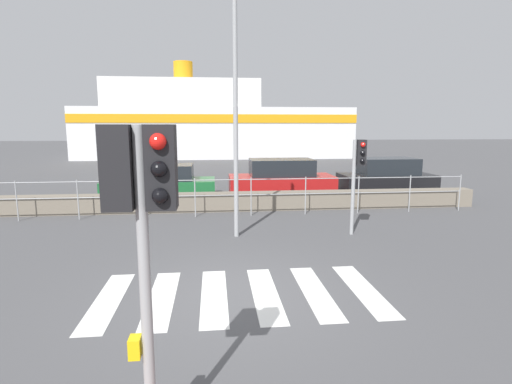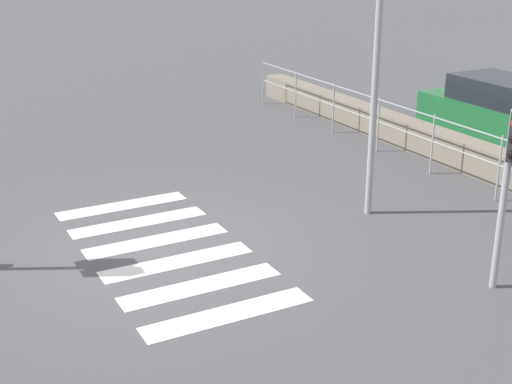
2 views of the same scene
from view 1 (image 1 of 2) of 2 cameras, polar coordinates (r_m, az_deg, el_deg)
name	(u,v)px [view 1 (image 1 of 2)]	position (r m, az deg, el deg)	size (l,w,h in m)	color
ground_plane	(233,295)	(7.25, -3.33, -14.49)	(160.00, 160.00, 0.00)	#4C4C4F
crosswalk	(240,295)	(7.25, -2.33, -14.43)	(4.95, 2.40, 0.01)	silver
seawall	(223,202)	(14.04, -4.77, -1.39)	(18.33, 0.55, 0.64)	slate
harbor_fence	(223,191)	(13.09, -4.70, 0.09)	(16.53, 0.04, 1.27)	#9EA0A3
traffic_light_near	(141,204)	(3.38, -16.09, -1.70)	(0.58, 0.41, 2.94)	#9EA0A3
traffic_light_far	(358,165)	(11.03, 14.39, 3.71)	(0.34, 0.32, 2.58)	#9EA0A3
streetlamp	(236,86)	(10.31, -2.92, 14.92)	(0.32, 1.09, 6.39)	#9EA0A3
ferry_boat	(210,125)	(39.72, -6.62, 9.46)	(25.27, 8.44, 8.98)	white
parked_car_green	(160,184)	(16.99, -13.56, 1.16)	(4.52, 1.83, 1.37)	#1E6633
parked_car_red	(281,180)	(17.07, 3.63, 1.71)	(4.42, 1.89, 1.56)	#B21919
parked_car_black	(386,178)	(18.44, 18.11, 1.85)	(4.01, 1.83, 1.57)	black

